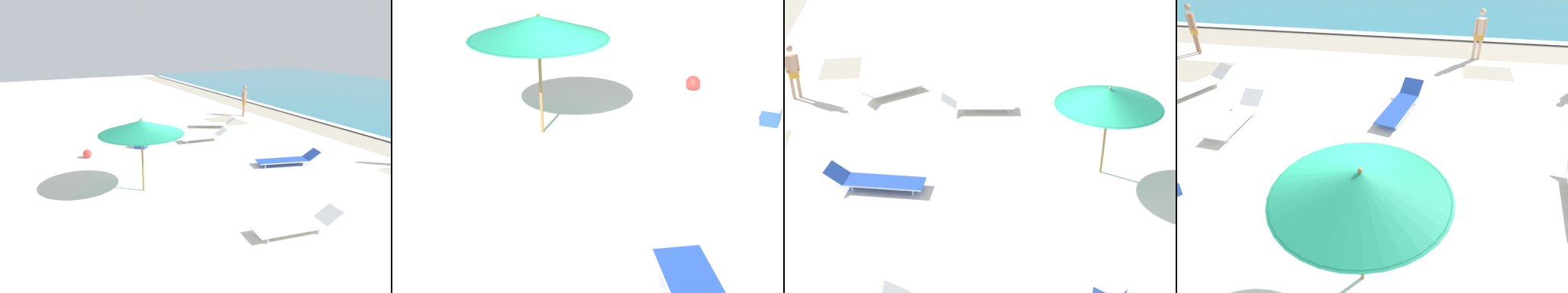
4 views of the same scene
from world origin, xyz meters
The scene contains 9 objects.
ground_plane centered at (0.00, 0.01, -0.08)m, with size 60.00×60.00×0.16m.
beach_umbrella centered at (0.80, -1.39, 2.00)m, with size 2.53×2.53×2.28m.
sun_lounger_under_umbrella centered at (-3.30, 2.84, 0.21)m, with size 0.81×2.19×0.49m.
sun_lounger_beside_umbrella centered at (4.90, 1.11, 0.21)m, with size 0.92×2.30×0.49m.
sun_lounger_near_water_left centered at (0.89, 4.12, 0.21)m, with size 1.20×2.39×0.51m.
sun_lounger_near_water_right centered at (-5.30, 4.43, 0.21)m, with size 1.55×2.22×0.49m.
beachgoer_strolling_adult centered at (-6.92, 7.33, 1.00)m, with size 0.37×0.33×1.76m.
beach_ball centered at (-3.18, -2.30, 0.16)m, with size 0.33×0.33×0.33m.
cooler_box centered at (-3.49, -0.02, 0.19)m, with size 0.61×0.60×0.37m.
Camera 1 is at (11.20, -4.77, 4.69)m, focal length 35.00 mm.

